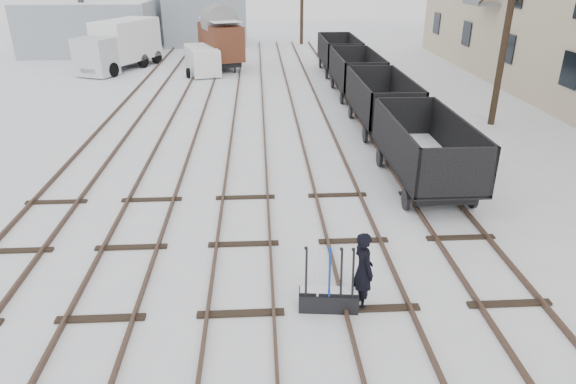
% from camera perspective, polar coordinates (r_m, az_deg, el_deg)
% --- Properties ---
extents(ground, '(120.00, 120.00, 0.00)m').
position_cam_1_polar(ground, '(11.53, -5.27, -13.41)').
color(ground, white).
rests_on(ground, ground).
extents(tracks, '(13.90, 52.00, 0.16)m').
position_cam_1_polar(tracks, '(23.84, -4.44, 7.31)').
color(tracks, black).
rests_on(tracks, ground).
extents(shed_left, '(10.00, 8.00, 4.10)m').
position_cam_1_polar(shed_left, '(47.35, -20.82, 16.85)').
color(shed_left, '#8A949C').
rests_on(shed_left, ground).
extents(shed_right, '(7.00, 6.00, 4.50)m').
position_cam_1_polar(shed_right, '(49.55, -9.01, 18.56)').
color(shed_right, '#8A949C').
rests_on(shed_right, ground).
extents(ground_frame, '(1.34, 0.56, 1.49)m').
position_cam_1_polar(ground_frame, '(11.52, 4.52, -11.66)').
color(ground_frame, black).
rests_on(ground_frame, ground).
extents(worker, '(0.61, 0.76, 1.83)m').
position_cam_1_polar(worker, '(11.36, 8.36, -8.59)').
color(worker, black).
rests_on(worker, ground).
extents(freight_wagon_a, '(2.30, 5.74, 2.34)m').
position_cam_1_polar(freight_wagon_a, '(17.87, 14.83, 3.41)').
color(freight_wagon_a, black).
rests_on(freight_wagon_a, ground).
extents(freight_wagon_b, '(2.30, 5.74, 2.34)m').
position_cam_1_polar(freight_wagon_b, '(23.73, 10.30, 8.98)').
color(freight_wagon_b, black).
rests_on(freight_wagon_b, ground).
extents(freight_wagon_c, '(2.30, 5.74, 2.34)m').
position_cam_1_polar(freight_wagon_c, '(29.81, 7.53, 12.28)').
color(freight_wagon_c, black).
rests_on(freight_wagon_c, ground).
extents(freight_wagon_d, '(2.30, 5.74, 2.34)m').
position_cam_1_polar(freight_wagon_d, '(36.01, 5.67, 14.44)').
color(freight_wagon_d, black).
rests_on(freight_wagon_d, ground).
extents(box_van_wagon, '(3.65, 4.90, 3.35)m').
position_cam_1_polar(box_van_wagon, '(37.32, -7.49, 16.35)').
color(box_van_wagon, black).
rests_on(box_van_wagon, ground).
extents(lorry, '(4.15, 7.54, 3.27)m').
position_cam_1_polar(lorry, '(38.70, -18.15, 15.28)').
color(lorry, black).
rests_on(lorry, ground).
extents(panel_van, '(2.77, 4.37, 1.78)m').
position_cam_1_polar(panel_van, '(35.95, -9.51, 14.28)').
color(panel_van, white).
rests_on(panel_van, ground).
extents(crane, '(2.36, 5.54, 9.28)m').
position_cam_1_polar(crane, '(44.64, -21.59, 16.87)').
color(crane, '#2F2F34').
rests_on(crane, ground).
extents(tree_near, '(0.30, 0.30, 6.94)m').
position_cam_1_polar(tree_near, '(25.44, 22.83, 14.49)').
color(tree_near, black).
rests_on(tree_near, ground).
extents(tree_far_left, '(0.30, 0.30, 5.54)m').
position_cam_1_polar(tree_far_left, '(50.74, -9.25, 19.27)').
color(tree_far_left, black).
rests_on(tree_far_left, ground).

